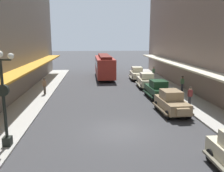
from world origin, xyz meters
name	(u,v)px	position (x,y,z in m)	size (l,w,h in m)	color
ground_plane	(120,131)	(0.00, 0.00, 0.00)	(200.00, 200.00, 0.00)	#38383A
sidewalk_left	(0,134)	(-7.50, 0.00, 0.07)	(3.00, 60.00, 0.15)	#A8A59E
parked_car_0	(158,89)	(4.80, 8.44, 0.94)	(2.28, 4.31, 1.84)	#193D23
parked_car_1	(137,73)	(4.76, 19.31, 0.94)	(2.27, 4.31, 1.84)	beige
parked_car_3	(172,102)	(4.57, 3.44, 0.94)	(2.29, 4.31, 1.84)	#997F5B
parked_car_4	(146,80)	(4.81, 13.56, 0.94)	(2.25, 4.30, 1.84)	beige
streetcar	(104,65)	(0.14, 21.35, 1.90)	(2.68, 9.64, 3.46)	#A52D23
lamp_post_with_clock	(3,95)	(-6.40, -1.85, 2.99)	(1.42, 0.44, 5.16)	black
pedestrian_0	(154,72)	(7.25, 19.52, 1.01)	(0.36, 0.28, 1.67)	#2D2D33
pedestrian_1	(190,96)	(6.66, 4.87, 1.01)	(0.36, 0.28, 1.67)	#2D2D33
pedestrian_2	(45,86)	(-6.72, 10.42, 1.01)	(0.36, 0.28, 1.67)	#4C4238
pedestrian_3	(182,84)	(8.17, 10.59, 1.01)	(0.36, 0.28, 1.67)	#2D2D33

